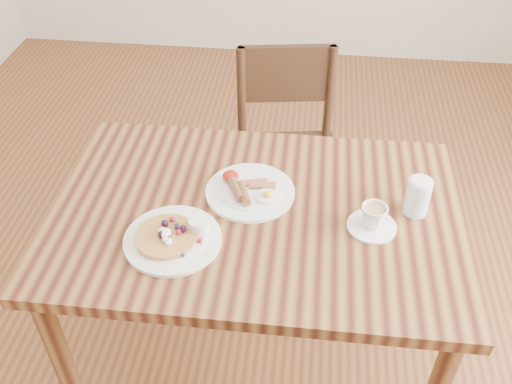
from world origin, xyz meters
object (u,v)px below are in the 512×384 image
at_px(chair_far, 287,148).
at_px(teacup_saucer, 373,219).
at_px(breakfast_plate, 249,191).
at_px(dining_table, 256,234).
at_px(pancake_plate, 174,237).
at_px(water_glass, 418,197).

height_order(chair_far, teacup_saucer, chair_far).
xyz_separation_m(chair_far, breakfast_plate, (-0.08, -0.60, 0.27)).
bearing_deg(teacup_saucer, chair_far, 111.98).
distance_m(dining_table, pancake_plate, 0.28).
bearing_deg(breakfast_plate, teacup_saucer, -16.35).
bearing_deg(teacup_saucer, dining_table, 174.08).
xyz_separation_m(chair_far, water_glass, (0.41, -0.62, 0.31)).
bearing_deg(dining_table, water_glass, 5.81).
xyz_separation_m(dining_table, water_glass, (0.46, 0.05, 0.16)).
bearing_deg(breakfast_plate, water_glass, -2.96).
bearing_deg(pancake_plate, teacup_saucer, 11.97).
distance_m(dining_table, breakfast_plate, 0.14).
bearing_deg(teacup_saucer, pancake_plate, -168.03).
xyz_separation_m(dining_table, pancake_plate, (-0.21, -0.15, 0.11)).
bearing_deg(pancake_plate, breakfast_plate, 50.97).
bearing_deg(dining_table, teacup_saucer, -5.92).
bearing_deg(pancake_plate, water_glass, 16.34).
xyz_separation_m(dining_table, chair_far, (0.05, 0.67, -0.16)).
relative_size(pancake_plate, teacup_saucer, 1.93).
bearing_deg(breakfast_plate, pancake_plate, -129.03).
xyz_separation_m(dining_table, teacup_saucer, (0.33, -0.03, 0.13)).
xyz_separation_m(chair_far, teacup_saucer, (0.28, -0.70, 0.29)).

